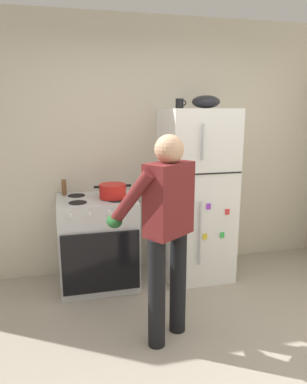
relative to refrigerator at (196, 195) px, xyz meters
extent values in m
plane|color=#9E9384|center=(-0.50, -1.57, -0.89)|extent=(8.00, 8.00, 0.00)
cube|color=beige|center=(-0.50, 0.38, 0.46)|extent=(6.00, 0.10, 2.70)
cube|color=white|center=(0.00, 0.00, 0.00)|extent=(0.68, 0.68, 1.77)
cube|color=black|center=(0.00, -0.34, 0.28)|extent=(0.67, 0.01, 0.01)
cylinder|color=#B7B7BC|center=(-0.08, -0.36, -0.30)|extent=(0.02, 0.02, 0.64)
cylinder|color=#B7B7BC|center=(-0.08, -0.36, 0.58)|extent=(0.02, 0.02, 0.33)
cube|color=green|center=(0.16, -0.35, -0.34)|extent=(0.04, 0.01, 0.06)
cube|color=purple|center=(0.00, -0.35, -0.04)|extent=(0.04, 0.01, 0.06)
cube|color=red|center=(0.20, -0.35, -0.11)|extent=(0.04, 0.01, 0.06)
cube|color=yellow|center=(-0.02, -0.35, -0.34)|extent=(0.04, 0.01, 0.06)
cube|color=silver|center=(-1.04, 0.00, -0.43)|extent=(0.76, 0.64, 0.91)
cube|color=black|center=(-1.04, -0.32, -0.50)|extent=(0.53, 0.01, 0.33)
cylinder|color=black|center=(-1.23, -0.14, 0.03)|extent=(0.17, 0.17, 0.01)
cylinder|color=black|center=(-0.86, -0.14, 0.03)|extent=(0.17, 0.17, 0.01)
cylinder|color=black|center=(-1.23, 0.14, 0.03)|extent=(0.17, 0.17, 0.01)
cylinder|color=black|center=(-0.86, 0.14, 0.03)|extent=(0.17, 0.17, 0.01)
cylinder|color=silver|center=(-1.30, -0.33, -0.04)|extent=(0.04, 0.03, 0.04)
cylinder|color=silver|center=(-1.13, -0.33, -0.04)|extent=(0.04, 0.03, 0.04)
cylinder|color=silver|center=(-0.95, -0.33, -0.04)|extent=(0.04, 0.03, 0.04)
cylinder|color=silver|center=(-0.78, -0.33, -0.04)|extent=(0.04, 0.03, 0.04)
cube|color=black|center=(-1.04, -0.33, -0.51)|extent=(0.72, 0.03, 0.58)
cylinder|color=black|center=(-0.71, -1.12, -0.46)|extent=(0.13, 0.13, 0.86)
cylinder|color=black|center=(-0.50, -0.97, -0.46)|extent=(0.13, 0.13, 0.86)
cube|color=maroon|center=(-0.60, -1.05, 0.24)|extent=(0.41, 0.37, 0.54)
sphere|color=tan|center=(-0.60, -1.05, 0.61)|extent=(0.21, 0.21, 0.21)
sphere|color=black|center=(-0.60, -1.05, 0.57)|extent=(0.15, 0.15, 0.15)
cylinder|color=maroon|center=(-0.87, -1.00, 0.25)|extent=(0.32, 0.41, 0.48)
cylinder|color=maroon|center=(-0.54, -0.78, 0.25)|extent=(0.32, 0.41, 0.48)
ellipsoid|color=#1E5123|center=(-0.98, -0.85, 0.05)|extent=(0.12, 0.18, 0.10)
ellipsoid|color=#1E5123|center=(-0.65, -0.63, 0.05)|extent=(0.12, 0.18, 0.10)
cylinder|color=red|center=(-0.88, -0.05, 0.10)|extent=(0.26, 0.26, 0.14)
cube|color=black|center=(-1.04, -0.05, 0.15)|extent=(0.05, 0.03, 0.02)
cube|color=black|center=(-0.73, -0.05, 0.15)|extent=(0.05, 0.03, 0.02)
cylinder|color=black|center=(-0.18, 0.05, 0.93)|extent=(0.08, 0.08, 0.10)
torus|color=black|center=(-0.14, 0.05, 0.94)|extent=(0.06, 0.01, 0.06)
cylinder|color=brown|center=(-1.34, 0.20, 0.11)|extent=(0.05, 0.05, 0.16)
ellipsoid|color=black|center=(0.08, 0.00, 0.95)|extent=(0.28, 0.28, 0.13)
camera|label=1|loc=(-1.33, -3.50, 0.89)|focal=34.03mm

